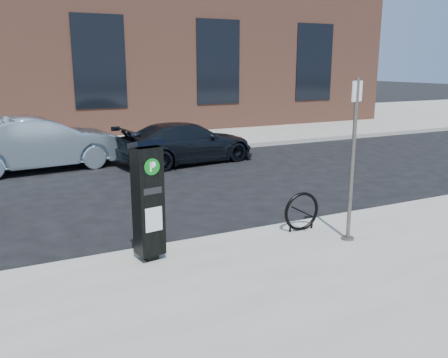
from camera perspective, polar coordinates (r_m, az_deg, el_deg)
ground at (r=8.29m, az=3.93°, el=-6.94°), size 120.00×120.00×0.00m
sidewalk_far at (r=21.26m, az=-15.40°, el=5.48°), size 60.00×12.00×0.15m
curb_near at (r=8.25m, az=4.01°, el=-6.50°), size 60.00×0.12×0.16m
curb_far at (r=15.49m, az=-11.09°, el=2.83°), size 60.00×0.12×0.16m
building at (r=24.05m, az=-17.47°, el=15.98°), size 28.00×10.05×8.25m
parking_kiosk at (r=6.79m, az=-9.13°, el=-2.38°), size 0.45×0.42×1.77m
sign_pole at (r=7.65m, az=15.20°, el=1.98°), size 0.23×0.21×2.57m
bike_rack at (r=8.15m, az=9.32°, el=-3.90°), size 0.68×0.06×0.68m
car_silver at (r=14.28m, az=-21.32°, el=4.01°), size 4.72×2.09×1.51m
car_dark at (r=14.36m, az=-4.46°, el=4.38°), size 4.41×2.27×1.22m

